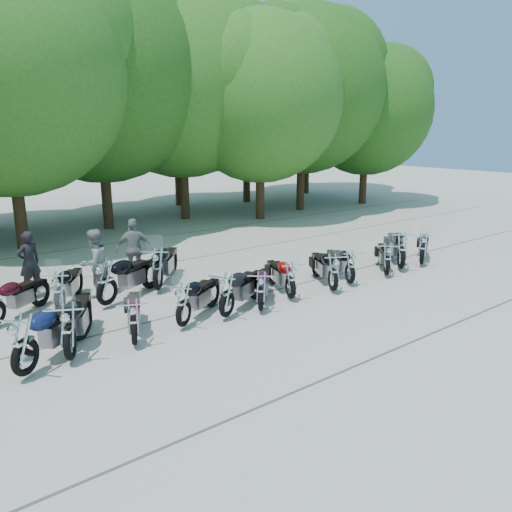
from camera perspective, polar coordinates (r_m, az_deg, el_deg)
ground at (r=12.59m, az=4.24°, el=-6.19°), size 90.00×90.00×0.00m
tree_3 at (r=20.50m, az=-26.92°, el=18.22°), size 8.70×8.70×10.67m
tree_4 at (r=23.49m, az=-17.63°, el=19.13°), size 9.13×9.13×11.20m
tree_5 at (r=25.35m, az=-8.60°, el=19.07°), size 9.04×9.04×11.10m
tree_6 at (r=24.97m, az=0.50°, el=17.54°), size 8.00×8.00×9.82m
tree_7 at (r=28.12m, az=5.34°, el=18.30°), size 8.79×8.79×10.79m
tree_8 at (r=31.04m, az=12.56°, el=15.96°), size 7.53×7.53×9.25m
tree_12 at (r=27.02m, az=-17.53°, el=16.48°), size 7.88×7.88×9.67m
tree_13 at (r=30.04m, az=-9.18°, el=17.25°), size 8.31×8.31×10.20m
tree_14 at (r=31.05m, az=-1.12°, el=16.94°), size 8.02×8.02×9.84m
tree_15 at (r=35.67m, az=5.97°, el=18.45°), size 9.67×9.67×11.86m
motorcycle_0 at (r=9.95m, az=-25.03°, el=-8.97°), size 2.38×2.12×1.39m
motorcycle_1 at (r=10.27m, az=-20.62°, el=-7.88°), size 1.80×2.46×1.36m
motorcycle_2 at (r=10.62m, az=-13.83°, el=-7.19°), size 1.43×2.13×1.16m
motorcycle_3 at (r=11.35m, az=-8.31°, el=-5.37°), size 2.16×1.70×1.21m
motorcycle_4 at (r=11.79m, az=-3.38°, el=-4.31°), size 2.33×1.64×1.28m
motorcycle_5 at (r=12.20m, az=0.58°, el=-3.92°), size 1.86×1.95×1.17m
motorcycle_6 at (r=13.09m, az=3.97°, el=-2.65°), size 1.35×2.18×1.18m
motorcycle_7 at (r=13.83m, az=8.83°, el=-1.71°), size 1.63×2.26×1.24m
motorcycle_8 at (r=14.57m, az=10.74°, el=-1.12°), size 1.48×2.14×1.17m
motorcycle_9 at (r=15.64m, az=14.77°, el=-0.26°), size 1.94×1.93×1.19m
motorcycle_10 at (r=16.42m, az=16.33°, el=0.75°), size 2.29×2.37×1.43m
motorcycle_11 at (r=17.22m, az=18.52°, el=0.87°), size 2.22×1.72×1.24m
motorcycle_13 at (r=13.00m, az=-21.58°, el=-3.69°), size 1.73×2.15×1.21m
motorcycle_14 at (r=13.06m, az=-16.73°, el=-2.77°), size 2.56×1.78×1.40m
motorcycle_15 at (r=13.95m, az=-11.19°, el=-1.33°), size 2.21×2.38×1.41m
rider_1 at (r=14.00m, az=-17.96°, el=-0.80°), size 1.08×0.96×1.84m
rider_2 at (r=15.30m, az=-13.70°, el=0.77°), size 1.17×0.85×1.85m
rider_3 at (r=14.95m, az=-24.48°, el=-0.66°), size 0.72×0.58×1.74m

